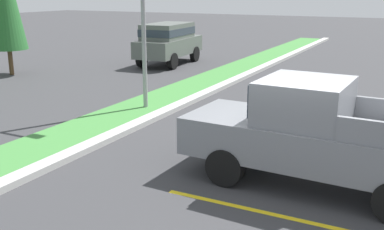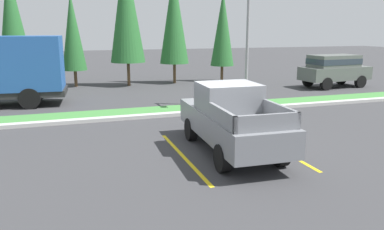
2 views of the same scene
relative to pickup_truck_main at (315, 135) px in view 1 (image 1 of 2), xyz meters
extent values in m
plane|color=#38383A|center=(-0.06, 0.30, -1.04)|extent=(120.00, 120.00, 0.00)
cube|color=yellow|center=(-1.55, -0.05, -1.04)|extent=(0.12, 4.80, 0.01)
cube|color=yellow|center=(1.55, -0.05, -1.04)|extent=(0.12, 4.80, 0.01)
cube|color=#B2B2AD|center=(-0.06, 5.30, -0.97)|extent=(56.00, 0.40, 0.15)
cube|color=#42843D|center=(-0.06, 6.40, -1.01)|extent=(56.00, 1.80, 0.06)
cylinder|color=black|center=(-0.79, 1.53, -0.66)|extent=(0.31, 0.77, 0.76)
cylinder|color=black|center=(0.91, 1.46, -0.66)|extent=(0.31, 0.77, 0.76)
cube|color=slate|center=(0.00, -0.05, -0.16)|extent=(2.11, 5.27, 0.76)
cube|color=slate|center=(0.01, 0.25, 0.64)|extent=(1.82, 1.67, 0.84)
cube|color=#2D3842|center=(0.04, 1.07, 0.69)|extent=(1.62, 0.13, 0.63)
cube|color=silver|center=(0.10, 2.50, -0.40)|extent=(1.81, 0.23, 0.28)
cylinder|color=black|center=(13.25, 11.07, -0.64)|extent=(0.82, 0.32, 0.80)
cylinder|color=black|center=(13.37, 9.38, -0.64)|extent=(0.82, 0.32, 0.80)
cylinder|color=black|center=(10.45, 10.87, -0.64)|extent=(0.82, 0.32, 0.80)
cylinder|color=black|center=(10.58, 9.17, -0.64)|extent=(0.82, 0.32, 0.80)
cube|color=#565B56|center=(11.91, 10.12, -0.12)|extent=(4.72, 2.17, 0.84)
cube|color=#565B56|center=(11.76, 10.11, 0.68)|extent=(3.21, 1.90, 0.76)
cube|color=#2D3842|center=(11.76, 10.11, 0.66)|extent=(3.26, 1.95, 0.36)
cylinder|color=brown|center=(6.00, 15.01, -0.46)|extent=(0.20, 0.20, 1.15)
camera|label=1|loc=(-8.50, -1.70, 2.69)|focal=42.60mm
camera|label=2|loc=(-4.69, -10.36, 2.69)|focal=35.44mm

